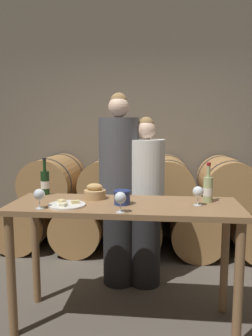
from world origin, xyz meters
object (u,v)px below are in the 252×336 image
wine_bottle_white (208,189)px  wine_glass_far_left (39,195)px  person_left (119,189)px  cheese_plate (67,205)px  tasting_table (124,223)px  blue_crock (122,197)px  bread_basket (95,193)px  person_right (146,202)px  wine_glass_center (198,192)px  wine_bottle_red (45,182)px  wine_glass_left (121,198)px

wine_bottle_white → wine_glass_far_left: 1.23m
person_left → cheese_plate: size_ratio=6.79×
tasting_table → blue_crock: size_ratio=13.46×
person_left → wine_bottle_white: 0.94m
wine_bottle_white → bread_basket: 0.87m
person_right → wine_glass_center: person_right is taller
wine_bottle_red → wine_glass_left: bearing=-35.7°
tasting_table → bread_basket: bearing=152.0°
wine_bottle_white → blue_crock: (-0.63, -0.14, -0.04)m
person_right → wine_bottle_white: size_ratio=5.34×
wine_glass_left → wine_glass_far_left: bearing=175.4°
blue_crock → wine_glass_center: wine_glass_center is taller
tasting_table → person_left: 0.68m
wine_bottle_red → wine_glass_center: 1.25m
wine_bottle_red → blue_crock: wine_bottle_red is taller
wine_glass_center → cheese_plate: bearing=-173.0°
person_left → wine_glass_far_left: size_ratio=13.01×
person_left → wine_bottle_red: size_ratio=5.95×
cheese_plate → wine_glass_far_left: size_ratio=1.91×
cheese_plate → wine_glass_far_left: bearing=-151.9°
wine_bottle_red → wine_glass_left: 0.86m
wine_glass_left → cheese_plate: bearing=161.6°
cheese_plate → wine_glass_center: wine_glass_center is taller
person_right → wine_glass_left: (-0.13, -0.91, 0.24)m
wine_bottle_red → blue_crock: size_ratio=2.42×
wine_bottle_red → cheese_plate: (0.29, -0.37, -0.09)m
person_left → wine_bottle_white: size_ratio=6.08×
person_left → blue_crock: bearing=-81.0°
blue_crock → bread_basket: (-0.24, 0.16, -0.01)m
blue_crock → cheese_plate: bearing=-167.4°
cheese_plate → wine_glass_center: (0.94, 0.11, 0.09)m
tasting_table → wine_bottle_white: bearing=9.9°
wine_glass_far_left → wine_glass_left: same height
person_right → wine_glass_far_left: 1.14m
wine_glass_center → wine_bottle_white: bearing=52.2°
wine_bottle_red → person_right: bearing=26.6°
tasting_table → person_left: (-0.12, 0.66, 0.12)m
wine_glass_left → bread_basket: bearing=123.4°
cheese_plate → wine_glass_left: size_ratio=1.91×
cheese_plate → wine_bottle_white: bearing=12.4°
person_left → person_right: bearing=-0.0°
wine_bottle_white → bread_basket: (-0.87, 0.02, -0.05)m
person_left → wine_glass_center: size_ratio=13.01×
wine_bottle_red → blue_crock: bearing=-22.3°
wine_bottle_red → bread_basket: 0.46m
person_left → tasting_table: bearing=-79.5°
wine_bottle_red → wine_glass_far_left: bearing=-75.1°
person_right → wine_glass_center: bearing=-58.7°
wine_bottle_red → wine_glass_center: (1.23, -0.25, -0.01)m
cheese_plate → tasting_table: bearing=16.0°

